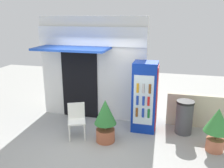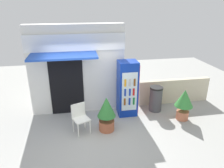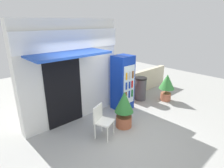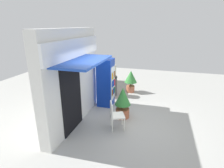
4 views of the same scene
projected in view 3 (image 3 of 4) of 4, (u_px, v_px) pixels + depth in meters
The scene contains 8 objects.
ground at pixel (114, 135), 5.08m from camera, with size 16.00×16.00×0.00m, color #A3A39E.
storefront_building at pixel (71, 71), 5.49m from camera, with size 3.22×1.31×3.07m.
drink_cooler at pixel (123, 83), 6.37m from camera, with size 0.66×0.64×1.92m.
plastic_chair at pixel (102, 119), 4.88m from camera, with size 0.57×0.56×0.90m.
potted_plant_near_shop at pixel (124, 107), 5.31m from camera, with size 0.55×0.55×1.11m.
potted_plant_curbside at pixel (167, 85), 7.12m from camera, with size 0.60×0.60×1.07m.
trash_bin at pixel (140, 89), 7.25m from camera, with size 0.47×0.47×0.92m.
stone_boundary_wall at pixel (144, 80), 8.22m from camera, with size 2.82×0.21×0.95m, color beige.
Camera 3 is at (-3.00, -3.14, 2.99)m, focal length 29.35 mm.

